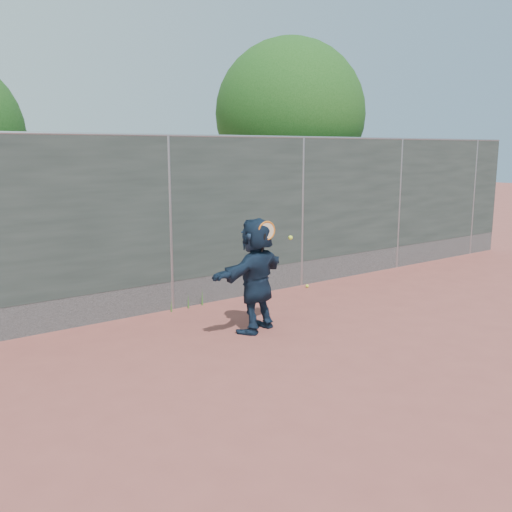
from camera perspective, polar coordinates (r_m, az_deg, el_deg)
ground at (r=7.45m, az=4.87°, el=-11.28°), size 80.00×80.00×0.00m
player at (r=8.72m, az=0.00°, el=-1.90°), size 1.72×1.02×1.76m
ball_ground at (r=11.64m, az=5.14°, el=-3.00°), size 0.07×0.07×0.07m
fence at (r=9.88m, az=-8.58°, el=3.60°), size 20.00×0.06×3.03m
swing_action at (r=8.49m, az=1.30°, el=2.34°), size 0.59×0.18×0.51m
tree_right at (r=14.34m, az=3.86°, el=13.51°), size 3.78×3.60×5.39m
weed_clump at (r=10.19m, az=-6.58°, el=-4.44°), size 0.68×0.07×0.30m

